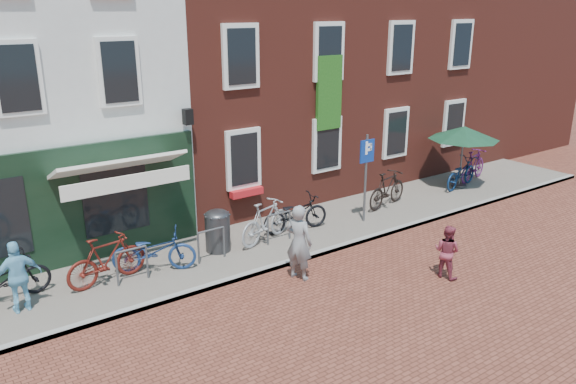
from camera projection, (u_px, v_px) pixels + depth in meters
ground at (290, 266)px, 13.75m from camera, size 80.00×80.00×0.00m
sidewalk at (288, 236)px, 15.45m from camera, size 24.00×3.00×0.10m
building_brick_mid at (217, 40)px, 18.72m from camera, size 6.00×8.00×10.00m
building_brick_right at (353, 35)px, 22.01m from camera, size 6.00×8.00×10.00m
filler_right at (459, 43)px, 25.73m from camera, size 7.00×8.00×9.00m
litter_bin at (218, 228)px, 14.21m from camera, size 0.64×0.64×1.17m
parking_sign at (366, 165)px, 15.86m from camera, size 0.50×0.07×2.57m
parasol at (464, 130)px, 18.95m from camera, size 2.38×2.38×2.23m
woman at (299, 242)px, 12.86m from camera, size 0.66×0.78×1.81m
boy at (447, 251)px, 13.01m from camera, size 0.61×0.71×1.28m
cafe_person at (19, 277)px, 11.30m from camera, size 0.92×0.42×1.53m
bicycle_0 at (3, 280)px, 11.70m from camera, size 2.00×0.88×1.02m
bicycle_1 at (107, 259)px, 12.53m from camera, size 1.94×0.80×1.13m
bicycle_2 at (154, 251)px, 13.13m from camera, size 2.04×1.47×1.02m
bicycle_3 at (266, 221)px, 14.79m from camera, size 1.96×1.06×1.13m
bicycle_4 at (295, 213)px, 15.51m from camera, size 2.02×0.95×1.02m
bicycle_5 at (387, 189)px, 17.43m from camera, size 1.96×0.92×1.13m
bicycle_6 at (461, 173)px, 19.32m from camera, size 2.05×1.09×1.02m
bicycle_7 at (473, 165)px, 20.05m from camera, size 1.96×0.99×1.13m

